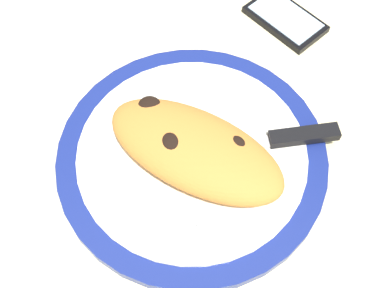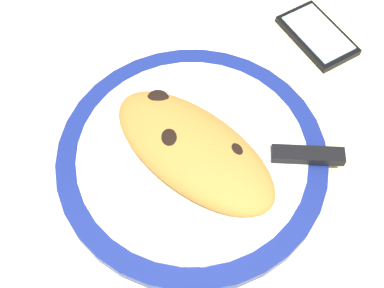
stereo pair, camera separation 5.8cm
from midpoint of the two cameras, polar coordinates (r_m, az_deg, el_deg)
name	(u,v)px [view 2 (the right image)]	position (r cm, az deg, el deg)	size (l,w,h in cm)	color
ground_plane	(192,165)	(62.67, 2.64, -2.71)	(150.00, 150.00, 3.00)	beige
plate	(192,156)	(60.54, 2.73, -1.65)	(32.94, 32.94, 1.89)	navy
calzone	(193,150)	(57.23, 3.04, -0.93)	(22.54, 11.17, 4.57)	orange
fork	(170,209)	(56.22, 0.37, -7.72)	(15.79, 3.67, 0.40)	silver
knife	(281,154)	(60.46, 12.93, -1.40)	(18.61, 14.24, 1.20)	silver
smartphone	(317,35)	(75.37, 16.41, 11.75)	(12.92, 10.04, 1.16)	black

